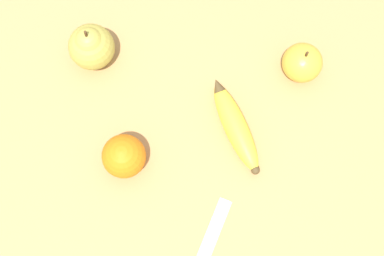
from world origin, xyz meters
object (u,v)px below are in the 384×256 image
at_px(orange, 124,156).
at_px(pear, 91,46).
at_px(apple, 302,63).
at_px(banana, 235,126).

xyz_separation_m(orange, pear, (0.09, -0.19, 0.01)).
bearing_deg(pear, orange, 115.63).
relative_size(pear, apple, 1.30).
xyz_separation_m(pear, apple, (-0.37, -0.02, -0.01)).
height_order(banana, orange, orange).
height_order(orange, apple, apple).
distance_m(banana, orange, 0.20).
relative_size(orange, apple, 0.97).
xyz_separation_m(banana, orange, (0.18, 0.08, 0.02)).
relative_size(orange, pear, 0.74).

